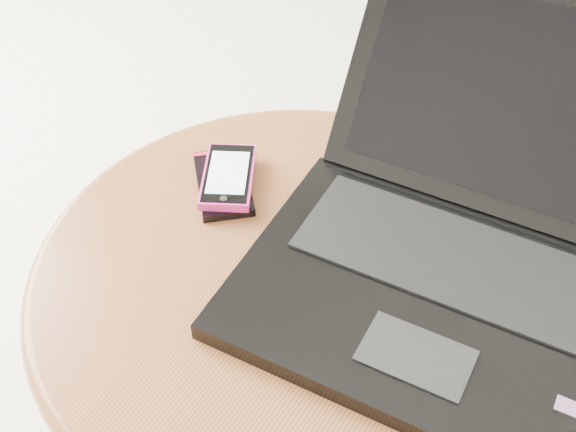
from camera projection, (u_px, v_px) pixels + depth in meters
The scene contains 4 objects.
table at pixel (299, 326), 0.85m from camera, with size 0.58×0.58×0.46m.
laptop at pixel (466, 245), 0.75m from camera, with size 0.43×0.45×0.23m.
phone_black at pixel (223, 183), 0.87m from camera, with size 0.12×0.12×0.01m.
phone_pink at pixel (228, 176), 0.87m from camera, with size 0.10×0.12×0.01m.
Camera 1 is at (0.36, -0.37, 1.05)m, focal length 46.72 mm.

